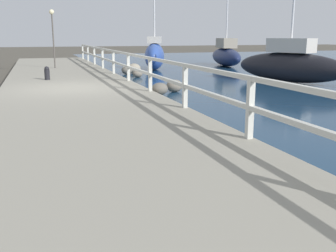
{
  "coord_description": "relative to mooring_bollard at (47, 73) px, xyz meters",
  "views": [
    {
      "loc": [
        -1.07,
        -12.84,
        1.94
      ],
      "look_at": [
        2.25,
        -2.84,
        -0.49
      ],
      "focal_mm": 42.0,
      "sensor_mm": 36.0,
      "label": 1
    }
  ],
  "objects": [
    {
      "name": "dock_walkway",
      "position": [
        0.71,
        -2.76,
        -0.4
      ],
      "size": [
        4.48,
        36.0,
        0.3
      ],
      "color": "gray",
      "rests_on": "ground"
    },
    {
      "name": "boulder_upstream",
      "position": [
        4.44,
        4.45,
        -0.29
      ],
      "size": [
        0.7,
        0.63,
        0.52
      ],
      "color": "gray",
      "rests_on": "ground"
    },
    {
      "name": "sailboat_blue",
      "position": [
        6.16,
        6.47,
        0.28
      ],
      "size": [
        2.12,
        3.4,
        5.98
      ],
      "rotation": [
        0.0,
        0.0,
        -0.34
      ],
      "color": "#2D4C9E",
      "rests_on": "water_surface"
    },
    {
      "name": "sailboat_black",
      "position": [
        9.77,
        -1.39,
        0.18
      ],
      "size": [
        2.99,
        5.24,
        5.12
      ],
      "rotation": [
        0.0,
        0.0,
        0.38
      ],
      "color": "black",
      "rests_on": "water_surface"
    },
    {
      "name": "boulder_mid_strip",
      "position": [
        4.16,
        2.55,
        -0.37
      ],
      "size": [
        0.48,
        0.43,
        0.36
      ],
      "color": "slate",
      "rests_on": "ground"
    },
    {
      "name": "mooring_bollard",
      "position": [
        0.0,
        0.0,
        0.0
      ],
      "size": [
        0.2,
        0.2,
        0.51
      ],
      "color": "black",
      "rests_on": "dock_walkway"
    },
    {
      "name": "railing",
      "position": [
        2.86,
        -2.76,
        0.44
      ],
      "size": [
        0.1,
        32.5,
        1.02
      ],
      "color": "beige",
      "rests_on": "dock_walkway"
    },
    {
      "name": "ground_plane",
      "position": [
        0.71,
        -2.76,
        -0.55
      ],
      "size": [
        120.0,
        120.0,
        0.0
      ],
      "primitive_type": "plane",
      "color": "#4C473D"
    },
    {
      "name": "dock_lamp",
      "position": [
        0.55,
        5.55,
        1.87
      ],
      "size": [
        0.25,
        0.25,
        2.91
      ],
      "color": "#514C47",
      "rests_on": "dock_walkway"
    },
    {
      "name": "boulder_water_edge",
      "position": [
        3.48,
        -3.18,
        -0.34
      ],
      "size": [
        0.56,
        0.5,
        0.42
      ],
      "color": "#666056",
      "rests_on": "ground"
    },
    {
      "name": "boulder_downstream",
      "position": [
        4.19,
        -2.65,
        -0.34
      ],
      "size": [
        0.58,
        0.52,
        0.43
      ],
      "color": "slate",
      "rests_on": "ground"
    },
    {
      "name": "boulder_far_strip",
      "position": [
        4.01,
        4.18,
        -0.34
      ],
      "size": [
        0.57,
        0.51,
        0.43
      ],
      "color": "#666056",
      "rests_on": "ground"
    },
    {
      "name": "sailboat_navy",
      "position": [
        11.36,
        7.73,
        0.16
      ],
      "size": [
        2.31,
        5.46,
        7.55
      ],
      "rotation": [
        0.0,
        0.0,
        -0.2
      ],
      "color": "#192347",
      "rests_on": "water_surface"
    }
  ]
}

